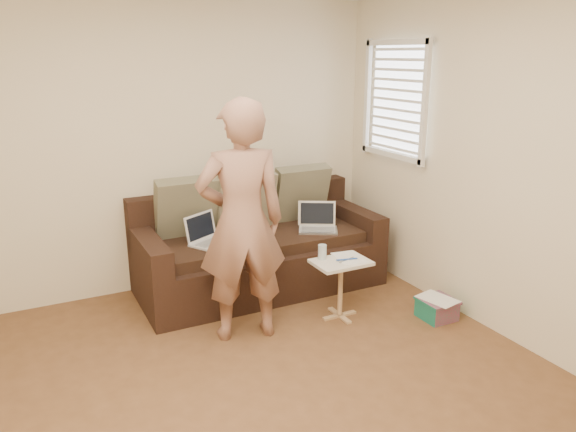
# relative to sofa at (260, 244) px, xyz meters

# --- Properties ---
(floor) EXTENTS (4.50, 4.50, 0.00)m
(floor) POSITION_rel_sofa_xyz_m (-0.70, -1.77, -0.42)
(floor) COLOR brown
(floor) RESTS_ON ground
(wall_back) EXTENTS (4.00, 0.00, 4.00)m
(wall_back) POSITION_rel_sofa_xyz_m (-0.70, 0.48, 0.87)
(wall_back) COLOR beige
(wall_back) RESTS_ON ground
(wall_right) EXTENTS (0.00, 4.50, 4.50)m
(wall_right) POSITION_rel_sofa_xyz_m (1.30, -1.77, 0.87)
(wall_right) COLOR beige
(wall_right) RESTS_ON ground
(window_blinds) EXTENTS (0.12, 0.88, 1.08)m
(window_blinds) POSITION_rel_sofa_xyz_m (1.25, -0.27, 1.28)
(window_blinds) COLOR white
(window_blinds) RESTS_ON wall_right
(sofa) EXTENTS (2.20, 0.95, 0.85)m
(sofa) POSITION_rel_sofa_xyz_m (0.00, 0.00, 0.00)
(sofa) COLOR black
(sofa) RESTS_ON ground
(pillow_left) EXTENTS (0.55, 0.29, 0.57)m
(pillow_left) POSITION_rel_sofa_xyz_m (-0.60, 0.24, 0.37)
(pillow_left) COLOR #646049
(pillow_left) RESTS_ON sofa
(pillow_mid) EXTENTS (0.55, 0.27, 0.57)m
(pillow_mid) POSITION_rel_sofa_xyz_m (-0.05, 0.20, 0.37)
(pillow_mid) COLOR #7B7757
(pillow_mid) RESTS_ON sofa
(pillow_right) EXTENTS (0.55, 0.28, 0.57)m
(pillow_right) POSITION_rel_sofa_xyz_m (0.55, 0.24, 0.37)
(pillow_right) COLOR #646049
(pillow_right) RESTS_ON sofa
(laptop_silver) EXTENTS (0.43, 0.40, 0.24)m
(laptop_silver) POSITION_rel_sofa_xyz_m (0.53, -0.15, 0.10)
(laptop_silver) COLOR #B7BABC
(laptop_silver) RESTS_ON sofa
(laptop_white) EXTENTS (0.43, 0.40, 0.26)m
(laptop_white) POSITION_rel_sofa_xyz_m (-0.47, -0.05, 0.10)
(laptop_white) COLOR white
(laptop_white) RESTS_ON sofa
(person) EXTENTS (0.74, 0.56, 1.83)m
(person) POSITION_rel_sofa_xyz_m (-0.48, -0.77, 0.49)
(person) COLOR #986053
(person) RESTS_ON ground
(side_table) EXTENTS (0.45, 0.32, 0.50)m
(side_table) POSITION_rel_sofa_xyz_m (0.34, -0.85, -0.18)
(side_table) COLOR silver
(side_table) RESTS_ON ground
(drinking_glass) EXTENTS (0.07, 0.07, 0.12)m
(drinking_glass) POSITION_rel_sofa_xyz_m (0.23, -0.74, 0.13)
(drinking_glass) COLOR silver
(drinking_glass) RESTS_ON side_table
(scissors) EXTENTS (0.19, 0.12, 0.02)m
(scissors) POSITION_rel_sofa_xyz_m (0.39, -0.86, 0.08)
(scissors) COLOR silver
(scissors) RESTS_ON side_table
(paper_on_table) EXTENTS (0.25, 0.33, 0.00)m
(paper_on_table) POSITION_rel_sofa_xyz_m (0.43, -0.82, 0.07)
(paper_on_table) COLOR white
(paper_on_table) RESTS_ON side_table
(striped_box) EXTENTS (0.28, 0.28, 0.18)m
(striped_box) POSITION_rel_sofa_xyz_m (1.04, -1.24, -0.34)
(striped_box) COLOR #CA1E5F
(striped_box) RESTS_ON ground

